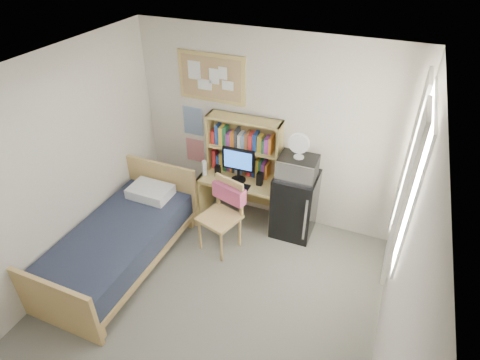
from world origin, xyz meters
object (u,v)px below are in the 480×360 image
at_px(desk_chair, 219,218).
at_px(bed, 120,247).
at_px(monitor, 238,166).
at_px(desk_fan, 300,146).
at_px(microwave, 298,167).
at_px(bulletin_board, 212,78).
at_px(speaker_right, 260,179).
at_px(desk, 240,198).
at_px(mini_fridge, 295,204).
at_px(speaker_left, 218,171).

relative_size(desk_chair, bed, 0.49).
bearing_deg(monitor, desk_fan, 1.86).
bearing_deg(monitor, microwave, 1.86).
relative_size(bulletin_board, microwave, 1.97).
bearing_deg(speaker_right, desk_chair, -118.09).
distance_m(desk, bed, 1.74).
height_order(bulletin_board, monitor, bulletin_board).
height_order(speaker_right, microwave, microwave).
distance_m(bulletin_board, desk, 1.68).
bearing_deg(desk_chair, monitor, 105.65).
distance_m(desk_chair, bed, 1.27).
distance_m(mini_fridge, bed, 2.30).
xyz_separation_m(mini_fridge, monitor, (-0.78, -0.07, 0.46)).
height_order(desk, microwave, microwave).
height_order(bed, microwave, microwave).
bearing_deg(desk, desk_chair, -92.24).
bearing_deg(bulletin_board, bed, -106.28).
bearing_deg(bulletin_board, desk, -29.01).
bearing_deg(desk_chair, bed, -127.27).
relative_size(mini_fridge, desk_fan, 2.89).
relative_size(desk, desk_fan, 3.46).
distance_m(bed, speaker_left, 1.60).
bearing_deg(desk_fan, mini_fridge, 90.00).
relative_size(monitor, desk_fan, 1.48).
height_order(microwave, desk_fan, desk_fan).
distance_m(desk_chair, speaker_left, 0.72).
bearing_deg(bed, monitor, 53.79).
relative_size(desk, bed, 0.54).
bearing_deg(bed, desk_fan, 38.64).
bearing_deg(desk_fan, monitor, -176.70).
xyz_separation_m(desk, desk_chair, (-0.00, -0.67, 0.15)).
bearing_deg(microwave, monitor, -176.70).
relative_size(bed, monitor, 4.31).
relative_size(bulletin_board, speaker_right, 5.15).
relative_size(desk_chair, desk_fan, 3.13).
distance_m(monitor, speaker_left, 0.34).
xyz_separation_m(bed, microwave, (1.79, 1.41, 0.77)).
height_order(desk, bed, desk).
relative_size(desk, monitor, 2.34).
xyz_separation_m(bulletin_board, microwave, (1.30, -0.29, -0.87)).
xyz_separation_m(bed, speaker_right, (1.31, 1.37, 0.50)).
distance_m(desk, microwave, 1.06).
height_order(bulletin_board, desk_chair, bulletin_board).
height_order(bed, speaker_right, speaker_right).
bearing_deg(desk, mini_fridge, -1.07).
distance_m(mini_fridge, monitor, 0.91).
xyz_separation_m(desk, speaker_right, (0.30, -0.05, 0.43)).
xyz_separation_m(mini_fridge, speaker_right, (-0.48, -0.06, 0.32)).
distance_m(monitor, desk_fan, 0.89).
distance_m(bulletin_board, mini_fridge, 1.97).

